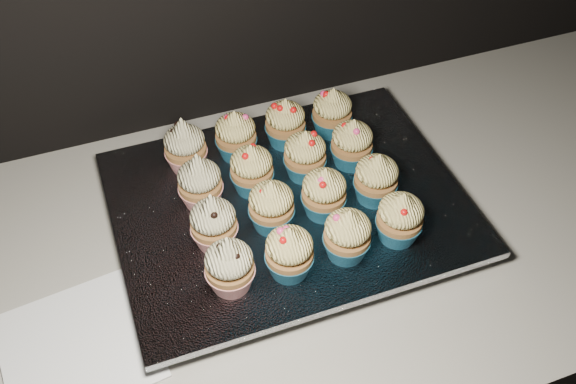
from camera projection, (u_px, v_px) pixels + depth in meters
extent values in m
cube|color=black|center=(366.00, 362.00, 1.30)|extent=(2.40, 0.60, 0.86)
cube|color=beige|center=(392.00, 215.00, 0.97)|extent=(2.44, 0.64, 0.04)
cube|color=white|center=(78.00, 346.00, 0.79)|extent=(0.20, 0.20, 0.00)
cube|color=black|center=(288.00, 210.00, 0.94)|extent=(0.46, 0.35, 0.02)
cube|color=silver|center=(288.00, 202.00, 0.93)|extent=(0.49, 0.39, 0.01)
cone|color=#B21818|center=(231.00, 277.00, 0.81)|extent=(0.06, 0.06, 0.03)
ellipsoid|color=beige|center=(229.00, 259.00, 0.78)|extent=(0.06, 0.06, 0.04)
cone|color=beige|center=(227.00, 244.00, 0.76)|extent=(0.03, 0.03, 0.03)
cone|color=#1B5E7F|center=(289.00, 263.00, 0.82)|extent=(0.06, 0.06, 0.03)
ellipsoid|color=#FFE580|center=(289.00, 245.00, 0.80)|extent=(0.06, 0.06, 0.04)
cone|color=#FFE580|center=(289.00, 233.00, 0.78)|extent=(0.03, 0.03, 0.02)
cone|color=#1B5E7F|center=(346.00, 246.00, 0.84)|extent=(0.06, 0.06, 0.03)
ellipsoid|color=#FFE580|center=(348.00, 227.00, 0.82)|extent=(0.06, 0.06, 0.04)
cone|color=#FFE580|center=(349.00, 215.00, 0.80)|extent=(0.03, 0.03, 0.02)
cone|color=#1B5E7F|center=(398.00, 229.00, 0.86)|extent=(0.06, 0.06, 0.03)
ellipsoid|color=#FFE580|center=(401.00, 210.00, 0.84)|extent=(0.06, 0.06, 0.04)
cone|color=#FFE580|center=(404.00, 198.00, 0.82)|extent=(0.03, 0.03, 0.02)
cone|color=#B21818|center=(215.00, 235.00, 0.86)|extent=(0.06, 0.06, 0.03)
ellipsoid|color=beige|center=(213.00, 216.00, 0.83)|extent=(0.06, 0.06, 0.04)
cone|color=beige|center=(211.00, 201.00, 0.81)|extent=(0.03, 0.03, 0.03)
cone|color=#1B5E7F|center=(272.00, 217.00, 0.88)|extent=(0.06, 0.06, 0.03)
ellipsoid|color=#FFE580|center=(271.00, 198.00, 0.85)|extent=(0.06, 0.06, 0.04)
cone|color=#FFE580|center=(271.00, 186.00, 0.83)|extent=(0.03, 0.03, 0.02)
cone|color=#1B5E7F|center=(323.00, 204.00, 0.89)|extent=(0.06, 0.06, 0.03)
ellipsoid|color=#FFE580|center=(324.00, 185.00, 0.87)|extent=(0.06, 0.06, 0.04)
cone|color=#FFE580|center=(325.00, 173.00, 0.85)|extent=(0.03, 0.03, 0.02)
cone|color=#1B5E7F|center=(374.00, 190.00, 0.91)|extent=(0.06, 0.06, 0.03)
ellipsoid|color=#FFE580|center=(377.00, 171.00, 0.89)|extent=(0.06, 0.06, 0.04)
cone|color=#FFE580|center=(379.00, 159.00, 0.87)|extent=(0.03, 0.03, 0.02)
cone|color=#B21818|center=(202.00, 195.00, 0.91)|extent=(0.06, 0.06, 0.03)
ellipsoid|color=beige|center=(199.00, 176.00, 0.88)|extent=(0.06, 0.06, 0.04)
cone|color=beige|center=(197.00, 161.00, 0.86)|extent=(0.03, 0.03, 0.03)
cone|color=#1B5E7F|center=(252.00, 181.00, 0.93)|extent=(0.06, 0.06, 0.03)
ellipsoid|color=#FFE580|center=(251.00, 162.00, 0.90)|extent=(0.06, 0.06, 0.04)
cone|color=#FFE580|center=(251.00, 150.00, 0.88)|extent=(0.03, 0.03, 0.02)
cone|color=#1B5E7F|center=(305.00, 167.00, 0.95)|extent=(0.06, 0.06, 0.03)
ellipsoid|color=#FFE580|center=(305.00, 148.00, 0.92)|extent=(0.06, 0.06, 0.04)
cone|color=#FFE580|center=(305.00, 136.00, 0.90)|extent=(0.03, 0.03, 0.02)
cone|color=#1B5E7F|center=(351.00, 155.00, 0.96)|extent=(0.06, 0.06, 0.03)
ellipsoid|color=#FFE580|center=(353.00, 136.00, 0.94)|extent=(0.06, 0.06, 0.04)
cone|color=#FFE580|center=(354.00, 124.00, 0.92)|extent=(0.03, 0.03, 0.02)
cone|color=#B21818|center=(187.00, 159.00, 0.96)|extent=(0.06, 0.06, 0.03)
ellipsoid|color=beige|center=(184.00, 140.00, 0.93)|extent=(0.06, 0.06, 0.04)
cone|color=beige|center=(182.00, 125.00, 0.91)|extent=(0.03, 0.03, 0.03)
cone|color=#1B5E7F|center=(237.00, 147.00, 0.98)|extent=(0.06, 0.06, 0.03)
ellipsoid|color=#FFE580|center=(235.00, 128.00, 0.95)|extent=(0.06, 0.06, 0.04)
cone|color=#FFE580|center=(234.00, 116.00, 0.93)|extent=(0.03, 0.03, 0.02)
cone|color=#1B5E7F|center=(285.00, 134.00, 1.00)|extent=(0.06, 0.06, 0.03)
ellipsoid|color=#FFE580|center=(285.00, 115.00, 0.97)|extent=(0.06, 0.06, 0.04)
cone|color=#FFE580|center=(285.00, 103.00, 0.95)|extent=(0.03, 0.03, 0.02)
cone|color=#1B5E7F|center=(331.00, 124.00, 1.01)|extent=(0.06, 0.06, 0.03)
ellipsoid|color=#FFE580|center=(333.00, 105.00, 0.99)|extent=(0.06, 0.06, 0.04)
cone|color=#FFE580|center=(333.00, 93.00, 0.97)|extent=(0.03, 0.03, 0.02)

